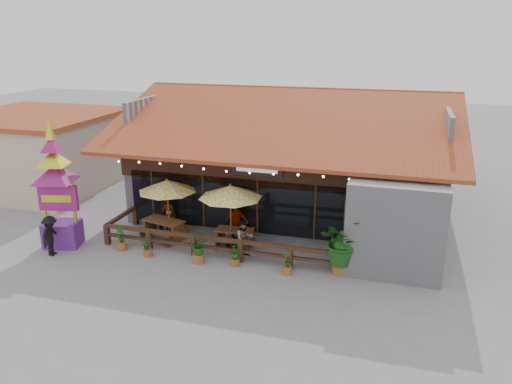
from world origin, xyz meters
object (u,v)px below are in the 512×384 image
(thai_sign_tower, at_px, (55,176))
(pedestrian, at_px, (51,236))
(tropical_plant, at_px, (341,243))
(picnic_table_left, at_px, (164,226))
(picnic_table_right, at_px, (235,235))
(umbrella_left, at_px, (167,186))
(umbrella_right, at_px, (230,192))

(thai_sign_tower, relative_size, pedestrian, 3.45)
(thai_sign_tower, bearing_deg, tropical_plant, 3.60)
(picnic_table_left, relative_size, picnic_table_right, 1.26)
(umbrella_left, relative_size, picnic_table_left, 1.37)
(umbrella_left, xyz_separation_m, pedestrian, (-3.74, -3.09, -1.51))
(umbrella_right, relative_size, thai_sign_tower, 0.57)
(thai_sign_tower, bearing_deg, umbrella_left, 29.06)
(picnic_table_right, distance_m, pedestrian, 7.45)
(umbrella_right, height_order, pedestrian, umbrella_right)
(thai_sign_tower, distance_m, tropical_plant, 11.77)
(picnic_table_left, distance_m, tropical_plant, 7.97)
(picnic_table_left, distance_m, thai_sign_tower, 4.90)
(umbrella_right, bearing_deg, pedestrian, -157.55)
(umbrella_left, distance_m, tropical_plant, 7.92)
(tropical_plant, height_order, pedestrian, tropical_plant)
(umbrella_right, distance_m, thai_sign_tower, 7.17)
(thai_sign_tower, bearing_deg, pedestrian, -79.93)
(picnic_table_left, bearing_deg, pedestrian, -141.81)
(umbrella_left, bearing_deg, picnic_table_left, -117.75)
(umbrella_left, relative_size, tropical_plant, 1.31)
(tropical_plant, xyz_separation_m, pedestrian, (-11.45, -1.65, -0.43))
(umbrella_left, xyz_separation_m, thai_sign_tower, (-3.90, -2.17, 0.71))
(picnic_table_left, height_order, tropical_plant, tropical_plant)
(picnic_table_left, bearing_deg, picnic_table_right, 1.55)
(picnic_table_right, xyz_separation_m, thai_sign_tower, (-7.01, -2.00, 2.55))
(tropical_plant, bearing_deg, umbrella_right, 166.54)
(umbrella_right, relative_size, picnic_table_right, 1.98)
(tropical_plant, bearing_deg, thai_sign_tower, -176.40)
(umbrella_left, distance_m, thai_sign_tower, 4.52)
(picnic_table_right, height_order, tropical_plant, tropical_plant)
(umbrella_left, xyz_separation_m, picnic_table_right, (3.11, -0.17, -1.84))
(thai_sign_tower, bearing_deg, umbrella_right, 15.09)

